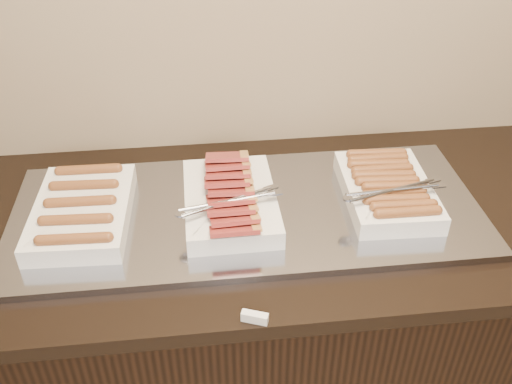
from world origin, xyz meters
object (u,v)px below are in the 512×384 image
at_px(dish_center, 230,200).
at_px(dish_right, 388,189).
at_px(dish_left, 82,211).
at_px(warming_tray, 247,211).
at_px(counter, 244,330).

relative_size(dish_center, dish_right, 1.09).
bearing_deg(dish_left, dish_center, 1.78).
xyz_separation_m(dish_left, dish_center, (0.37, -0.00, 0.01)).
distance_m(dish_left, dish_center, 0.37).
bearing_deg(dish_right, dish_center, -178.00).
bearing_deg(warming_tray, counter, 180.00).
height_order(counter, dish_right, dish_right).
bearing_deg(warming_tray, dish_center, -174.47).
xyz_separation_m(warming_tray, dish_center, (-0.04, -0.00, 0.04)).
distance_m(warming_tray, dish_right, 0.37).
relative_size(counter, warming_tray, 1.72).
height_order(counter, dish_center, dish_center).
relative_size(counter, dish_right, 6.18).
bearing_deg(counter, dish_right, -0.66).
bearing_deg(counter, dish_center, -171.80).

